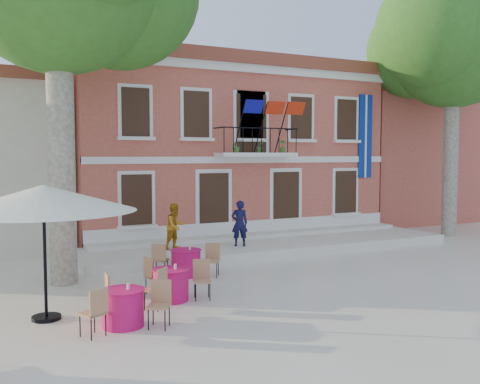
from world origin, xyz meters
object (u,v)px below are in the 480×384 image
plane_tree_east (454,42)px  cafe_table_1 (171,283)px  patio_umbrella (43,199)px  cafe_table_0 (123,306)px  pedestrian_navy (240,223)px  pedestrian_orange (175,226)px  cafe_table_3 (186,262)px

plane_tree_east → cafe_table_1: (-14.21, -4.58, -7.84)m
plane_tree_east → patio_umbrella: (-17.07, -4.80, -5.69)m
cafe_table_0 → patio_umbrella: bearing=138.8°
plane_tree_east → cafe_table_0: (-15.72, -5.99, -7.84)m
pedestrian_navy → pedestrian_orange: pedestrian_navy is taller
pedestrian_navy → pedestrian_orange: (-2.20, 0.46, -0.02)m
plane_tree_east → patio_umbrella: size_ratio=2.90×
pedestrian_orange → patio_umbrella: bearing=-154.4°
pedestrian_navy → cafe_table_3: (-2.86, -2.31, -0.68)m
cafe_table_0 → cafe_table_1: 2.06m
pedestrian_navy → cafe_table_3: pedestrian_navy is taller
pedestrian_navy → cafe_table_1: size_ratio=0.88×
pedestrian_navy → pedestrian_orange: size_ratio=1.03×
cafe_table_0 → pedestrian_navy: bearing=47.0°
patio_umbrella → pedestrian_orange: size_ratio=2.48×
cafe_table_0 → cafe_table_3: 4.61m
plane_tree_east → pedestrian_navy: size_ratio=6.97×
pedestrian_orange → cafe_table_3: size_ratio=0.84×
patio_umbrella → plane_tree_east: bearing=15.7°
plane_tree_east → cafe_table_0: plane_tree_east is taller
patio_umbrella → cafe_table_0: (1.35, -1.18, -2.15)m
cafe_table_1 → patio_umbrella: bearing=-175.5°
pedestrian_navy → cafe_table_1: bearing=64.6°
plane_tree_east → pedestrian_orange: bearing=177.7°
pedestrian_navy → patio_umbrella: bearing=51.1°
patio_umbrella → pedestrian_navy: bearing=34.8°
pedestrian_navy → plane_tree_east: bearing=-163.9°
patio_umbrella → cafe_table_1: 3.58m
pedestrian_orange → pedestrian_navy: bearing=-34.2°
patio_umbrella → pedestrian_orange: patio_umbrella is taller
cafe_table_1 → cafe_table_3: same height
pedestrian_orange → cafe_table_3: (-0.66, -2.77, -0.66)m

